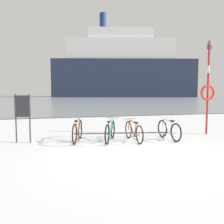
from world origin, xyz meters
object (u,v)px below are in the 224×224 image
Objects in this scene: bicycle_1 at (110,131)px; bicycle_0 at (78,131)px; info_sign at (23,110)px; rescue_post at (208,90)px; ferry_ship at (123,69)px; bicycle_2 at (134,131)px; bicycle_3 at (169,130)px.

bicycle_0 is at bearing 165.59° from bicycle_1.
info_sign reaches higher than bicycle_0.
ferry_ship is at bearing 77.18° from rescue_post.
bicycle_2 is (0.84, -0.14, -0.02)m from bicycle_1.
bicycle_1 reaches higher than bicycle_2.
bicycle_3 is (2.22, -0.19, -0.01)m from bicycle_1.
ferry_ship is at bearing 73.19° from bicycle_1.
bicycle_0 is 0.04× the size of ferry_ship.
bicycle_1 is at bearing 170.24° from bicycle_2.
ferry_ship reaches higher than bicycle_0.
bicycle_0 is 5.64m from rescue_post.
rescue_post is at bearing -0.33° from info_sign.
bicycle_2 is 59.09m from ferry_ship.
bicycle_1 is 59.19m from ferry_ship.
bicycle_2 is at bearing -9.76° from bicycle_1.
rescue_post is at bearing -102.82° from ferry_ship.
bicycle_2 is 0.45× the size of rescue_post.
ferry_ship reaches higher than info_sign.
bicycle_1 is 0.95× the size of bicycle_2.
ferry_ship is (18.13, 55.95, 7.12)m from bicycle_0.
bicycle_1 is 0.85m from bicycle_2.
bicycle_2 is 3.82m from rescue_post.
bicycle_3 is 0.95× the size of info_sign.
bicycle_0 is at bearing -6.51° from info_sign.
bicycle_3 is 5.34m from info_sign.
info_sign is at bearing 179.67° from rescue_post.
bicycle_0 reaches higher than bicycle_2.
ferry_ship is (16.99, 56.25, 7.13)m from bicycle_1.
info_sign is (-3.02, 0.51, 0.77)m from bicycle_1.
bicycle_2 is at bearing -9.59° from info_sign.
bicycle_0 is 59.25m from ferry_ship.
info_sign is at bearing 172.46° from bicycle_3.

